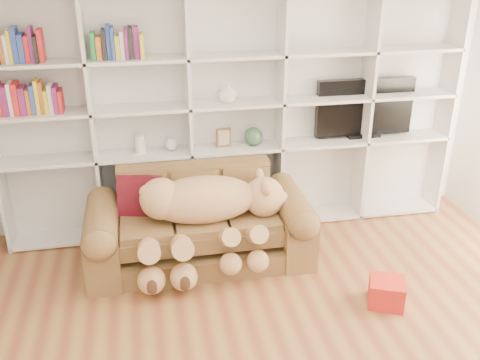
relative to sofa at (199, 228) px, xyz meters
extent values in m
cube|color=silver|center=(0.44, 0.78, 1.03)|extent=(5.00, 0.02, 2.70)
cube|color=silver|center=(0.44, 0.75, 0.88)|extent=(4.40, 0.03, 2.40)
cube|color=silver|center=(-0.88, 0.59, 0.88)|extent=(0.03, 0.35, 2.40)
cube|color=silver|center=(0.00, 0.59, 0.88)|extent=(0.03, 0.35, 2.40)
cube|color=silver|center=(0.88, 0.59, 0.88)|extent=(0.03, 0.35, 2.40)
cube|color=silver|center=(1.76, 0.59, 0.88)|extent=(0.03, 0.35, 2.40)
cube|color=silver|center=(2.64, 0.59, 0.88)|extent=(0.03, 0.35, 2.40)
cube|color=silver|center=(0.44, 0.59, -0.29)|extent=(4.40, 0.35, 0.03)
cube|color=silver|center=(0.44, 0.59, 0.53)|extent=(4.40, 0.35, 0.03)
cube|color=silver|center=(0.44, 0.59, 0.98)|extent=(4.40, 0.35, 0.03)
cube|color=silver|center=(0.44, 0.59, 1.43)|extent=(4.40, 0.35, 0.03)
cube|color=brown|center=(0.00, -0.04, -0.22)|extent=(1.90, 0.77, 0.20)
cube|color=brown|center=(0.00, -0.06, 0.08)|extent=(1.41, 0.63, 0.27)
cube|color=brown|center=(0.00, 0.30, 0.27)|extent=(1.41, 0.18, 0.50)
cube|color=brown|center=(-0.85, -0.04, -0.07)|extent=(0.29, 0.86, 0.50)
cube|color=brown|center=(0.85, -0.04, -0.07)|extent=(0.29, 0.86, 0.50)
cylinder|color=brown|center=(-0.85, -0.04, 0.18)|extent=(0.29, 0.81, 0.29)
cylinder|color=brown|center=(0.85, -0.04, 0.18)|extent=(0.29, 0.81, 0.29)
ellipsoid|color=tan|center=(0.03, -0.08, 0.33)|extent=(0.96, 0.46, 0.41)
sphere|color=tan|center=(-0.33, -0.08, 0.37)|extent=(0.36, 0.36, 0.36)
sphere|color=tan|center=(0.58, -0.08, 0.31)|extent=(0.36, 0.36, 0.36)
sphere|color=beige|center=(0.72, -0.08, 0.26)|extent=(0.18, 0.18, 0.18)
sphere|color=#3C2515|center=(0.79, -0.08, 0.25)|extent=(0.06, 0.06, 0.06)
ellipsoid|color=tan|center=(0.56, -0.21, 0.46)|extent=(0.09, 0.14, 0.14)
ellipsoid|color=tan|center=(0.56, 0.05, 0.46)|extent=(0.09, 0.14, 0.14)
sphere|color=tan|center=(-0.45, -0.08, 0.45)|extent=(0.12, 0.12, 0.12)
cylinder|color=tan|center=(0.20, -0.38, 0.11)|extent=(0.16, 0.44, 0.32)
cylinder|color=tan|center=(0.43, -0.38, 0.11)|extent=(0.16, 0.44, 0.32)
cylinder|color=tan|center=(-0.46, -0.38, 0.07)|extent=(0.18, 0.51, 0.37)
cylinder|color=tan|center=(-0.20, -0.38, 0.07)|extent=(0.18, 0.51, 0.37)
sphere|color=tan|center=(0.20, -0.52, -0.07)|extent=(0.19, 0.19, 0.19)
sphere|color=tan|center=(0.43, -0.52, -0.07)|extent=(0.19, 0.19, 0.19)
sphere|color=tan|center=(-0.46, -0.52, -0.14)|extent=(0.23, 0.23, 0.23)
sphere|color=tan|center=(-0.20, -0.52, -0.14)|extent=(0.23, 0.23, 0.23)
cube|color=#540E20|center=(-0.51, 0.14, 0.30)|extent=(0.43, 0.30, 0.41)
cube|color=red|center=(1.40, -0.96, -0.21)|extent=(0.35, 0.35, 0.22)
cube|color=black|center=(1.78, 0.64, 0.86)|extent=(1.01, 0.08, 0.58)
cube|color=black|center=(1.78, 0.64, 0.57)|extent=(0.34, 0.18, 0.04)
cube|color=brown|center=(0.33, 0.59, 0.65)|extent=(0.15, 0.05, 0.18)
sphere|color=#2B5535|center=(0.62, 0.59, 0.64)|extent=(0.18, 0.18, 0.18)
cylinder|color=silver|center=(-0.47, 0.59, 0.64)|extent=(0.11, 0.11, 0.18)
cylinder|color=silver|center=(-0.45, 0.59, 0.60)|extent=(0.07, 0.07, 0.11)
sphere|color=silver|center=(-0.18, 0.59, 0.61)|extent=(0.12, 0.12, 0.12)
imported|color=silver|center=(0.37, 0.59, 1.09)|extent=(0.23, 0.23, 0.18)
camera|label=1|loc=(-0.44, -4.23, 2.41)|focal=40.00mm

